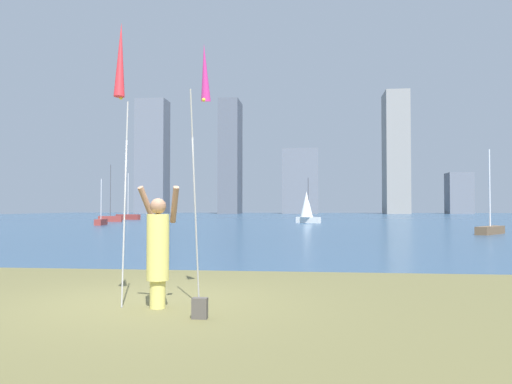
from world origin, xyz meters
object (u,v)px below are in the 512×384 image
at_px(sailboat_2, 307,207).
at_px(person, 158,248).
at_px(bag, 200,308).
at_px(sailboat_1, 101,221).
at_px(sailboat_4, 490,229).
at_px(sailboat_5, 110,218).
at_px(kite_flag_left, 121,68).
at_px(kite_flag_right, 204,81).
at_px(sailboat_3, 128,216).

bearing_deg(sailboat_2, person, -92.35).
xyz_separation_m(bag, sailboat_1, (-15.79, 33.57, 0.15)).
xyz_separation_m(sailboat_1, sailboat_4, (26.85, -11.14, 0.01)).
bearing_deg(sailboat_2, sailboat_5, 176.67).
distance_m(kite_flag_left, bag, 3.68).
bearing_deg(sailboat_5, bag, -66.29).
xyz_separation_m(sailboat_1, sailboat_2, (16.68, 7.71, 1.19)).
bearing_deg(kite_flag_left, bag, -20.42).
height_order(person, bag, person).
distance_m(bag, sailboat_5, 46.32).
xyz_separation_m(kite_flag_right, sailboat_5, (-18.39, 41.08, -3.15)).
relative_size(kite_flag_right, sailboat_1, 1.08).
xyz_separation_m(sailboat_2, sailboat_3, (-21.00, 10.04, -1.07)).
height_order(kite_flag_left, sailboat_3, sailboat_3).
relative_size(person, kite_flag_right, 0.44).
distance_m(kite_flag_right, sailboat_2, 40.01).
bearing_deg(sailboat_3, sailboat_1, -76.32).
relative_size(sailboat_3, sailboat_5, 0.95).
bearing_deg(kite_flag_right, person, -127.81).
bearing_deg(bag, sailboat_3, 111.40).
relative_size(kite_flag_left, bag, 15.28).
bearing_deg(kite_flag_right, sailboat_2, 88.38).
bearing_deg(sailboat_5, sailboat_3, 99.50).
relative_size(sailboat_4, sailboat_5, 0.81).
height_order(kite_flag_left, sailboat_2, kite_flag_left).
distance_m(bag, sailboat_3, 55.12).
distance_m(sailboat_2, sailboat_4, 21.45).
height_order(bag, sailboat_4, sailboat_4).
distance_m(sailboat_3, sailboat_5, 9.03).
height_order(bag, sailboat_2, sailboat_2).
height_order(kite_flag_left, sailboat_1, kite_flag_left).
bearing_deg(sailboat_1, sailboat_3, 103.68).
xyz_separation_m(bag, sailboat_3, (-20.11, 51.32, 0.27)).
relative_size(person, sailboat_1, 0.48).
relative_size(kite_flag_right, sailboat_5, 0.72).
bearing_deg(kite_flag_right, sailboat_1, 115.76).
distance_m(kite_flag_right, sailboat_5, 45.12).
bearing_deg(sailboat_4, sailboat_1, 157.47).
relative_size(kite_flag_left, sailboat_3, 0.78).
height_order(bag, sailboat_5, sailboat_5).
bearing_deg(person, sailboat_2, 88.19).
height_order(sailboat_2, sailboat_3, sailboat_3).
relative_size(bag, sailboat_2, 0.07).
height_order(sailboat_2, sailboat_5, sailboat_5).
xyz_separation_m(kite_flag_left, kite_flag_right, (1.08, 0.84, -0.02)).
xyz_separation_m(bag, sailboat_2, (0.89, 41.28, 1.34)).
bearing_deg(sailboat_3, kite_flag_right, -68.32).
relative_size(sailboat_2, sailboat_3, 0.77).
height_order(person, kite_flag_right, kite_flag_right).
bearing_deg(bag, kite_flag_left, 159.58).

